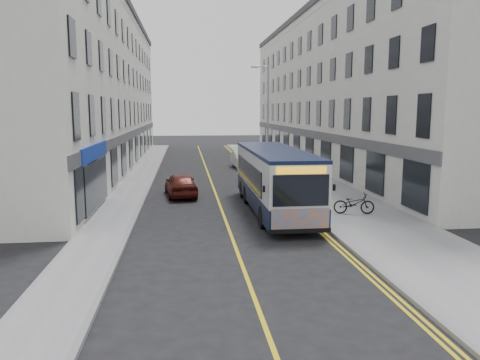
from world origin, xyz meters
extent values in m
plane|color=black|center=(0.00, 0.00, 0.00)|extent=(140.00, 140.00, 0.00)
cube|color=gray|center=(6.25, 12.00, 0.06)|extent=(4.50, 64.00, 0.12)
cube|color=gray|center=(-5.00, 12.00, 0.06)|extent=(2.00, 64.00, 0.12)
cube|color=slate|center=(4.00, 12.00, 0.07)|extent=(0.18, 64.00, 0.13)
cube|color=slate|center=(-4.00, 12.00, 0.07)|extent=(0.18, 64.00, 0.13)
cube|color=gold|center=(0.00, 12.00, 0.00)|extent=(0.12, 64.00, 0.01)
cube|color=gold|center=(3.55, 12.00, 0.00)|extent=(0.10, 64.00, 0.01)
cube|color=gold|center=(3.75, 12.00, 0.00)|extent=(0.10, 64.00, 0.01)
cube|color=silver|center=(11.50, 21.00, 6.50)|extent=(6.00, 46.00, 13.00)
cube|color=white|center=(-9.00, 21.00, 6.50)|extent=(6.00, 46.00, 13.00)
cylinder|color=gray|center=(4.25, 14.00, 4.00)|extent=(0.14, 0.14, 8.00)
cylinder|color=gray|center=(3.75, 14.00, 7.90)|extent=(1.00, 0.08, 0.08)
cube|color=gray|center=(3.25, 14.00, 7.85)|extent=(0.50, 0.18, 0.12)
cube|color=black|center=(2.48, 2.17, 0.75)|extent=(2.34, 10.31, 0.84)
cube|color=#B9BCC0|center=(2.48, 2.17, 2.02)|extent=(2.34, 10.31, 1.69)
cube|color=black|center=(2.48, 2.17, 2.93)|extent=(2.36, 10.31, 0.15)
cube|color=black|center=(1.29, 2.73, 1.83)|extent=(0.04, 8.06, 1.08)
cube|color=black|center=(3.67, 2.73, 1.83)|extent=(0.04, 8.06, 1.08)
cube|color=black|center=(2.48, -3.01, 1.92)|extent=(2.11, 0.04, 1.17)
cube|color=orange|center=(2.48, -3.01, 0.80)|extent=(2.20, 0.04, 0.89)
cube|color=#F1AC1A|center=(2.48, -3.02, 2.67)|extent=(1.88, 0.04, 0.26)
cylinder|color=black|center=(1.42, -0.93, 0.47)|extent=(0.26, 0.94, 0.94)
cylinder|color=black|center=(3.54, -0.93, 0.47)|extent=(0.26, 0.94, 0.94)
cylinder|color=black|center=(1.42, 4.23, 0.47)|extent=(0.26, 0.94, 0.94)
cylinder|color=black|center=(3.54, 4.23, 0.47)|extent=(0.26, 0.94, 0.94)
cylinder|color=black|center=(1.42, 5.92, 0.47)|extent=(0.26, 0.94, 0.94)
cylinder|color=black|center=(3.54, 5.92, 0.47)|extent=(0.26, 0.94, 0.94)
imported|color=black|center=(5.93, 0.73, 0.61)|extent=(1.94, 0.97, 0.97)
imported|color=brown|center=(5.87, 13.72, 1.08)|extent=(0.72, 0.49, 1.93)
imported|color=black|center=(5.88, 13.60, 1.03)|extent=(0.91, 0.72, 1.82)
imported|color=silver|center=(3.06, 19.12, 0.69)|extent=(1.80, 4.32, 1.39)
imported|color=#4C120C|center=(-2.00, 6.78, 0.68)|extent=(2.08, 4.16, 1.36)
camera|label=1|loc=(-1.73, -19.56, 4.87)|focal=35.00mm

